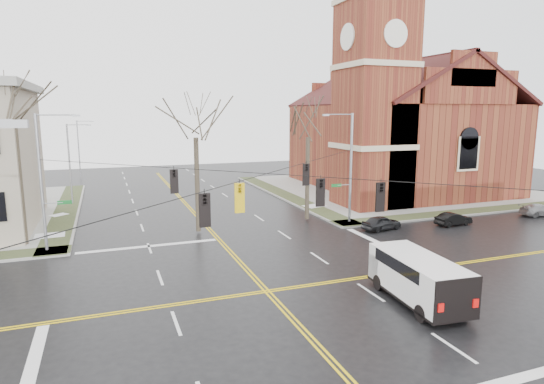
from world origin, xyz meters
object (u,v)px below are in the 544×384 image
object	(u,v)px
tree_nw_far	(13,113)
tree_nw_near	(196,131)
streetlight_north_a	(71,161)
tree_ne	(308,132)
parked_car_a	(381,223)
parked_car_c	(540,210)
cargo_van	(415,274)
streetlight_north_b	(80,147)
church	(393,119)
signal_pole_ne	(349,165)
parked_car_b	(453,219)
signal_pole_nw	(44,179)

from	to	relation	value
tree_nw_far	tree_nw_near	size ratio (longest dim) A/B	1.18
tree_nw_far	streetlight_north_a	bearing A→B (deg)	80.60
tree_nw_near	tree_ne	xyz separation A→B (m)	(9.60, 0.83, -0.21)
parked_car_a	parked_car_c	world-z (taller)	parked_car_a
cargo_van	tree_nw_far	distance (m)	27.16
streetlight_north_b	tree_nw_near	size ratio (longest dim) A/B	0.74
church	cargo_van	bearing A→B (deg)	-122.79
signal_pole_ne	parked_car_a	size ratio (longest dim) A/B	2.67
tree_ne	signal_pole_ne	bearing A→B (deg)	-38.18
church	tree_ne	world-z (taller)	church
tree_ne	cargo_van	bearing A→B (deg)	-96.90
cargo_van	tree_ne	size ratio (longest dim) A/B	0.59
streetlight_north_a	parked_car_b	size ratio (longest dim) A/B	2.49
parked_car_c	signal_pole_ne	bearing A→B (deg)	85.11
streetlight_north_a	parked_car_c	world-z (taller)	streetlight_north_a
cargo_van	parked_car_a	distance (m)	13.86
streetlight_north_a	parked_car_b	bearing A→B (deg)	-33.97
parked_car_b	tree_nw_near	distance (m)	22.07
tree_nw_near	tree_ne	world-z (taller)	tree_nw_near
church	tree_nw_near	xyz separation A→B (m)	(-25.79, -11.95, -0.61)
signal_pole_ne	tree_nw_near	bearing A→B (deg)	173.85
church	tree_ne	distance (m)	19.66
streetlight_north_b	tree_ne	xyz separation A→B (m)	(19.22, -34.34, 3.15)
signal_pole_ne	parked_car_a	world-z (taller)	signal_pole_ne
parked_car_b	tree_nw_far	size ratio (longest dim) A/B	0.25
church	parked_car_b	distance (m)	19.47
tree_nw_near	parked_car_a	bearing A→B (deg)	-16.61
streetlight_north_b	parked_car_a	distance (m)	45.92
streetlight_north_b	cargo_van	size ratio (longest dim) A/B	1.30
tree_nw_near	streetlight_north_b	bearing A→B (deg)	105.31
church	tree_nw_near	world-z (taller)	church
signal_pole_ne	parked_car_c	distance (m)	18.59
church	tree_ne	xyz separation A→B (m)	(-16.19, -11.12, -0.81)
streetlight_north_b	parked_car_c	bearing A→B (deg)	-45.21
church	parked_car_c	bearing A→B (deg)	-75.69
signal_pole_ne	cargo_van	world-z (taller)	signal_pole_ne
tree_ne	church	bearing A→B (deg)	34.48
streetlight_north_a	parked_car_c	bearing A→B (deg)	-26.73
signal_pole_nw	parked_car_a	bearing A→B (deg)	-6.60
cargo_van	parked_car_b	bearing A→B (deg)	46.93
tree_nw_near	signal_pole_ne	bearing A→B (deg)	-6.15
parked_car_c	tree_ne	distance (m)	22.39
signal_pole_nw	streetlight_north_b	world-z (taller)	signal_pole_nw
church	tree_nw_far	bearing A→B (deg)	-163.49
cargo_van	streetlight_north_a	bearing A→B (deg)	123.33
church	signal_pole_ne	distance (m)	19.22
church	tree_nw_far	size ratio (longest dim) A/B	2.17
streetlight_north_a	tree_ne	world-z (taller)	tree_ne
tree_nw_far	tree_ne	distance (m)	21.67
streetlight_north_a	streetlight_north_b	bearing A→B (deg)	90.00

